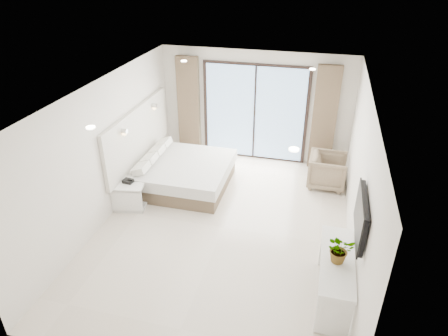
{
  "coord_description": "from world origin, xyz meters",
  "views": [
    {
      "loc": [
        1.54,
        -5.97,
        4.69
      ],
      "look_at": [
        -0.09,
        0.4,
        1.08
      ],
      "focal_mm": 32.0,
      "sensor_mm": 36.0,
      "label": 1
    }
  ],
  "objects_px": {
    "nightstand": "(130,195)",
    "console_desk": "(336,270)",
    "bed": "(182,173)",
    "armchair": "(328,169)"
  },
  "relations": [
    {
      "from": "bed",
      "to": "armchair",
      "type": "height_order",
      "value": "armchair"
    },
    {
      "from": "nightstand",
      "to": "armchair",
      "type": "xyz_separation_m",
      "value": [
        3.87,
        1.89,
        0.13
      ]
    },
    {
      "from": "armchair",
      "to": "bed",
      "type": "bearing_deg",
      "value": 105.74
    },
    {
      "from": "console_desk",
      "to": "bed",
      "type": "bearing_deg",
      "value": 142.11
    },
    {
      "from": "nightstand",
      "to": "console_desk",
      "type": "bearing_deg",
      "value": -30.22
    },
    {
      "from": "console_desk",
      "to": "armchair",
      "type": "distance_m",
      "value": 3.4
    },
    {
      "from": "nightstand",
      "to": "console_desk",
      "type": "xyz_separation_m",
      "value": [
        4.06,
        -1.5,
        0.28
      ]
    },
    {
      "from": "nightstand",
      "to": "armchair",
      "type": "relative_size",
      "value": 0.83
    },
    {
      "from": "bed",
      "to": "armchair",
      "type": "relative_size",
      "value": 2.5
    },
    {
      "from": "console_desk",
      "to": "nightstand",
      "type": "bearing_deg",
      "value": 159.68
    }
  ]
}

